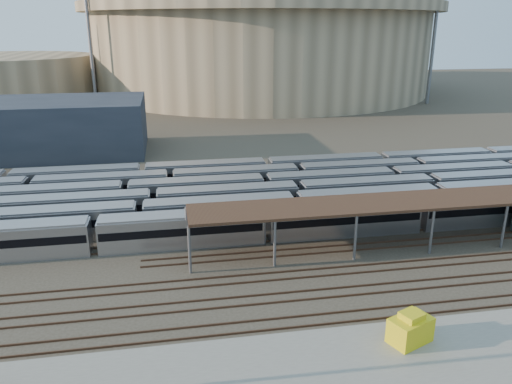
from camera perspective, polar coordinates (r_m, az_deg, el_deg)
The scene contains 12 objects.
ground at distance 50.54m, azimuth 1.80°, elevation -9.16°, with size 420.00×420.00×0.00m, color #383026.
apron at distance 37.36m, azimuth -1.22°, elevation -20.33°, with size 50.00×9.00×0.20m, color gray.
subway_trains at distance 66.89m, azimuth 0.34°, elevation -0.32°, with size 128.60×23.90×3.60m.
inspection_shed at distance 60.02m, azimuth 22.05°, elevation -0.79°, with size 60.30×6.00×5.30m.
empty_tracks at distance 46.24m, azimuth 3.09°, elevation -11.91°, with size 170.00×9.62×0.18m.
stadium at distance 187.00m, azimuth 0.56°, elevation 16.54°, with size 124.00×124.00×32.50m.
secondary_arena at distance 181.69m, azimuth -26.77°, elevation 11.54°, with size 56.00×56.00×14.00m, color #9B8869.
service_building at distance 103.66m, azimuth -24.38°, elevation 6.72°, with size 42.00×20.00×10.00m, color #1E232D.
floodlight_0 at distance 155.10m, azimuth -18.51°, elevation 16.72°, with size 4.00×1.00×38.40m.
floodlight_2 at distance 164.15m, azimuth 19.72°, elevation 16.66°, with size 4.00×1.00×38.40m.
floodlight_3 at distance 203.71m, azimuth -10.74°, elevation 17.59°, with size 4.00×1.00×38.40m.
yellow_equipment at distance 41.61m, azimuth 17.21°, elevation -14.83°, with size 3.24×2.03×2.03m, color gold.
Camera 1 is at (-9.32, -43.68, 23.64)m, focal length 35.00 mm.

